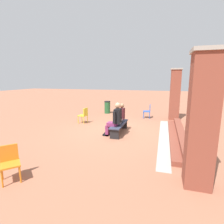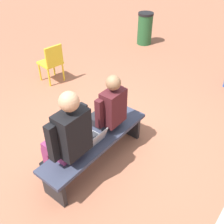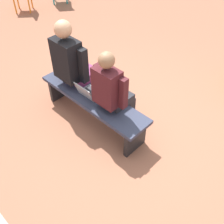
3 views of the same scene
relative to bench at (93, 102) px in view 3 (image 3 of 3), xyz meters
name	(u,v)px [view 3 (image 3 of 3)]	position (x,y,z in m)	size (l,w,h in m)	color
ground_plane	(119,122)	(-0.30, -0.22, -0.35)	(60.00, 60.00, 0.00)	#9E6047
bench	(93,102)	(0.00, 0.00, 0.00)	(1.80, 0.44, 0.45)	#33384C
person_student	(113,91)	(-0.33, -0.06, 0.35)	(0.52, 0.65, 1.30)	#232328
person_adult	(74,64)	(0.44, -0.07, 0.40)	(0.60, 0.75, 1.43)	#7F2D5B
laptop	(89,92)	(0.06, 0.01, 0.15)	(0.32, 0.29, 0.21)	#9EA0A5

